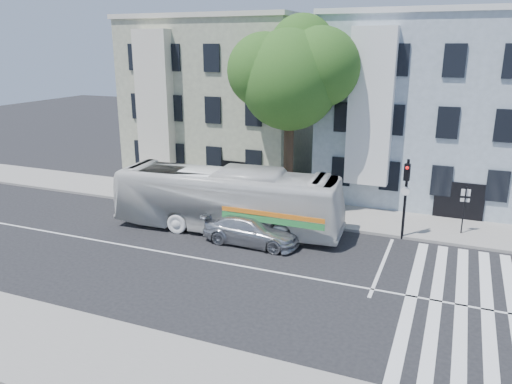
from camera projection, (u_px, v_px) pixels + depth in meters
The scene contains 11 objects.
ground at pixel (226, 263), 22.26m from camera, with size 120.00×120.00×0.00m, color black.
sidewalk_far at pixel (285, 209), 29.33m from camera, with size 80.00×4.00×0.15m, color gray.
sidewalk_near at pixel (111, 363), 15.15m from camera, with size 80.00×4.00×0.15m, color gray.
building_left at pixel (227, 100), 36.57m from camera, with size 12.00×10.00×11.00m, color gray.
building_right at pixel (428, 109), 31.44m from camera, with size 12.00×10.00×11.00m, color #8998A3.
street_tree at pixel (292, 74), 27.77m from camera, with size 7.30×5.90×11.10m.
bus at pixel (227, 200), 25.84m from camera, with size 11.98×2.80×3.34m, color silver.
sedan at pixel (251, 230), 24.31m from camera, with size 4.81×1.96×1.40m, color silver.
hedge at pixel (215, 203), 29.12m from camera, with size 8.50×0.84×0.70m, color #1F6120, non-canonical shape.
traffic_signal at pixel (406, 189), 24.25m from camera, with size 0.43×0.53×4.10m.
far_sign_pole at pixel (465, 203), 25.05m from camera, with size 0.45×0.19×2.47m.
Camera 1 is at (9.06, -18.38, 9.36)m, focal length 35.00 mm.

